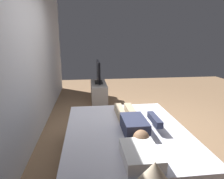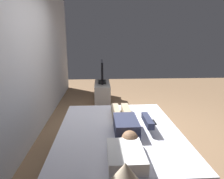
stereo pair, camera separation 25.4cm
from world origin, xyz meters
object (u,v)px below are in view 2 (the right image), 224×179
at_px(bed, 119,149).
at_px(person, 126,122).
at_px(tv, 102,72).
at_px(remote, 154,122).
at_px(pillow, 126,155).
at_px(lamp, 125,176).
at_px(tv_stand, 102,92).

height_order(bed, person, person).
bearing_deg(tv, bed, -176.61).
relative_size(bed, tv, 2.31).
height_order(person, remote, person).
distance_m(bed, remote, 0.60).
relative_size(pillow, person, 0.38).
bearing_deg(lamp, remote, -21.22).
distance_m(tv_stand, lamp, 4.34).
bearing_deg(remote, tv_stand, 13.49).
height_order(bed, lamp, lamp).
height_order(bed, pillow, pillow).
height_order(tv_stand, lamp, lamp).
bearing_deg(person, tv_stand, 5.18).
relative_size(bed, lamp, 4.83).
bearing_deg(remote, lamp, 158.78).
height_order(pillow, tv_stand, pillow).
xyz_separation_m(bed, remote, (0.18, -0.50, 0.29)).
height_order(pillow, lamp, lamp).
relative_size(remote, tv_stand, 0.14).
height_order(bed, tv_stand, bed).
xyz_separation_m(person, tv, (2.96, 0.27, 0.16)).
relative_size(person, lamp, 3.00).
bearing_deg(tv, pillow, -177.25).
distance_m(person, lamp, 1.37).
distance_m(remote, tv_stand, 2.90).
bearing_deg(bed, pillow, 180.00).
relative_size(pillow, tv_stand, 0.44).
distance_m(bed, lamp, 1.44).
bearing_deg(pillow, remote, -29.56).
xyz_separation_m(person, tv_stand, (2.96, 0.27, -0.37)).
distance_m(pillow, tv_stand, 3.70).
relative_size(tv, lamp, 2.10).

